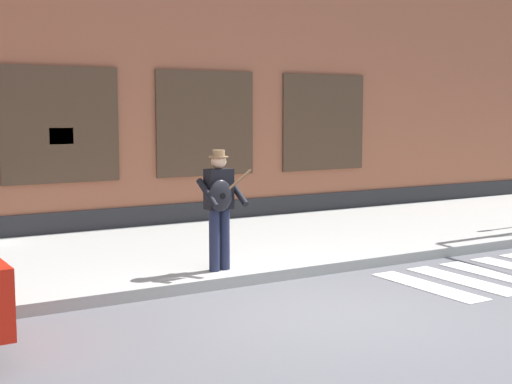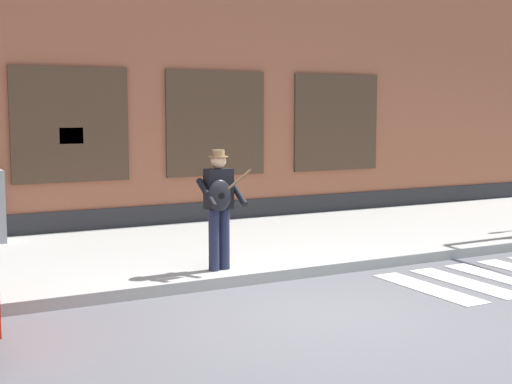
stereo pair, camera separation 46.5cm
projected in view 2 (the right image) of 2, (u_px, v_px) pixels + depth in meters
ground_plane at (325, 312)px, 8.55m from camera, size 160.00×160.00×0.00m
sidewalk at (195, 250)px, 12.02m from camera, size 28.00×4.73×0.16m
building_backdrop at (114, 17)px, 15.36m from camera, size 28.00×4.06×8.88m
busker at (219, 202)px, 10.00m from camera, size 0.72×0.54×1.71m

